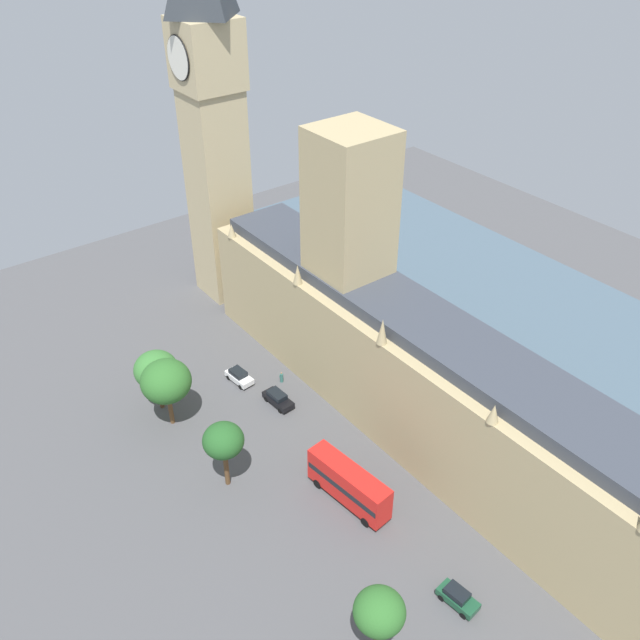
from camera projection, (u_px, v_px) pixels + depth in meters
ground_plane at (397, 428)px, 84.60m from camera, size 139.68×139.68×0.00m
river_thames at (558, 335)px, 100.70m from camera, size 35.89×125.71×0.25m
parliament_building at (403, 354)px, 81.54m from camera, size 11.99×69.68×34.12m
clock_tower at (211, 108)px, 94.89m from camera, size 8.32×8.32×57.01m
car_white_near_tower at (239, 376)px, 91.55m from camera, size 2.27×4.35×1.74m
car_black_leading at (278, 398)px, 87.81m from camera, size 2.18×4.66×1.74m
double_decker_bus_under_trees at (349, 484)px, 73.72m from camera, size 3.65×10.71×4.75m
car_dark_green_by_river_gate at (458, 597)px, 64.41m from camera, size 2.25×4.19×1.74m
pedestrian_kerbside at (282, 377)px, 91.59m from camera, size 0.47×0.58×1.59m
plane_tree_trailing at (156, 370)px, 84.36m from camera, size 5.48×5.48×8.47m
plane_tree_midblock at (166, 381)px, 81.65m from camera, size 6.16×6.16×9.30m
plane_tree_far_end at (223, 441)px, 73.47m from camera, size 4.57×4.57×8.63m
plane_tree_opposite_hall at (379, 612)px, 56.54m from camera, size 4.48×4.48×8.99m
street_lamp_slot_10 at (381, 621)px, 58.57m from camera, size 0.56×0.56×6.41m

